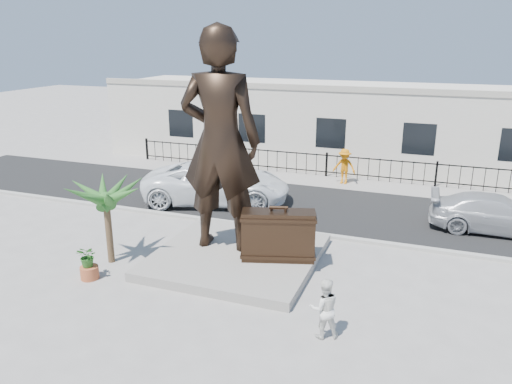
# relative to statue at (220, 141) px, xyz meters

# --- Properties ---
(ground) EXTENTS (100.00, 100.00, 0.00)m
(ground) POSITION_rel_statue_xyz_m (1.17, -1.86, -3.93)
(ground) COLOR #9E9991
(ground) RESTS_ON ground
(street) EXTENTS (40.00, 7.00, 0.01)m
(street) POSITION_rel_statue_xyz_m (1.17, 6.14, -3.92)
(street) COLOR black
(street) RESTS_ON ground
(curb) EXTENTS (40.00, 0.25, 0.12)m
(curb) POSITION_rel_statue_xyz_m (1.17, 2.64, -3.87)
(curb) COLOR #A5A399
(curb) RESTS_ON ground
(far_sidewalk) EXTENTS (40.00, 2.50, 0.02)m
(far_sidewalk) POSITION_rel_statue_xyz_m (1.17, 10.14, -3.92)
(far_sidewalk) COLOR #9E9991
(far_sidewalk) RESTS_ON ground
(plinth) EXTENTS (5.20, 5.20, 0.30)m
(plinth) POSITION_rel_statue_xyz_m (0.67, -0.36, -3.78)
(plinth) COLOR gray
(plinth) RESTS_ON ground
(fence) EXTENTS (22.00, 0.10, 1.20)m
(fence) POSITION_rel_statue_xyz_m (1.17, 10.94, -3.33)
(fence) COLOR black
(fence) RESTS_ON ground
(building) EXTENTS (28.00, 7.00, 4.40)m
(building) POSITION_rel_statue_xyz_m (1.17, 15.14, -1.73)
(building) COLOR silver
(building) RESTS_ON ground
(statue) EXTENTS (2.83, 2.03, 7.26)m
(statue) POSITION_rel_statue_xyz_m (0.00, 0.00, 0.00)
(statue) COLOR black
(statue) RESTS_ON plinth
(suitcase) EXTENTS (2.41, 1.37, 1.62)m
(suitcase) POSITION_rel_statue_xyz_m (2.12, -0.38, -2.82)
(suitcase) COLOR black
(suitcase) RESTS_ON plinth
(tourist) EXTENTS (0.94, 0.86, 1.56)m
(tourist) POSITION_rel_statue_xyz_m (4.37, -3.69, -3.15)
(tourist) COLOR white
(tourist) RESTS_ON ground
(car_white) EXTENTS (7.00, 4.60, 1.79)m
(car_white) POSITION_rel_statue_xyz_m (-2.48, 4.98, -3.03)
(car_white) COLOR white
(car_white) RESTS_ON street
(car_silver) EXTENTS (4.88, 2.09, 1.40)m
(car_silver) POSITION_rel_statue_xyz_m (8.93, 5.45, -3.22)
(car_silver) COLOR #ABADB0
(car_silver) RESTS_ON street
(worker) EXTENTS (1.20, 0.76, 1.78)m
(worker) POSITION_rel_statue_xyz_m (2.31, 9.88, -3.02)
(worker) COLOR orange
(worker) RESTS_ON far_sidewalk
(palm_tree) EXTENTS (1.80, 1.80, 3.20)m
(palm_tree) POSITION_rel_statue_xyz_m (-3.19, -1.89, -3.93)
(palm_tree) COLOR #275A21
(palm_tree) RESTS_ON ground
(planter) EXTENTS (0.56, 0.56, 0.40)m
(planter) POSITION_rel_statue_xyz_m (-3.09, -3.13, -3.73)
(planter) COLOR #AF532E
(planter) RESTS_ON ground
(shrub) EXTENTS (0.67, 0.60, 0.69)m
(shrub) POSITION_rel_statue_xyz_m (-3.09, -3.13, -3.19)
(shrub) COLOR #265C1E
(shrub) RESTS_ON planter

